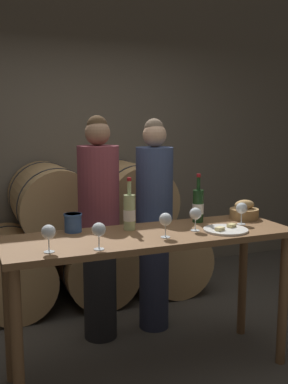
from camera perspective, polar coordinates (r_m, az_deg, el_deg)
ground_plane at (r=3.25m, az=0.85°, el=-21.76°), size 10.00×10.00×0.00m
stone_wall_back at (r=4.77m, az=-8.94°, el=8.20°), size 10.00×0.12×3.20m
barrel_stack at (r=4.32m, az=-6.76°, el=-5.61°), size 2.15×0.98×1.28m
tasting_table at (r=2.91m, az=0.89°, el=-7.92°), size 1.87×0.60×0.95m
person_left at (r=3.39m, az=-5.73°, el=-4.41°), size 0.31×0.31×1.70m
person_right at (r=3.54m, az=1.31°, el=-3.86°), size 0.29×0.29×1.68m
wine_bottle_red at (r=3.19m, az=6.88°, el=-1.73°), size 0.08×0.08×0.34m
wine_bottle_white at (r=2.95m, az=-1.87°, el=-2.54°), size 0.08×0.08×0.35m
blue_crock at (r=2.94m, az=-9.01°, el=-3.78°), size 0.12×0.12×0.12m
bread_basket at (r=3.37m, az=12.61°, el=-2.42°), size 0.21×0.21×0.14m
cheese_plate at (r=2.99m, az=10.33°, el=-4.72°), size 0.29×0.29×0.04m
wine_glass_far_left at (r=2.50m, az=-12.03°, el=-5.04°), size 0.08×0.08×0.15m
wine_glass_left at (r=2.51m, az=-5.76°, el=-4.84°), size 0.08×0.08×0.15m
wine_glass_center at (r=2.76m, az=2.75°, el=-3.54°), size 0.08×0.08×0.15m
wine_glass_right at (r=2.94m, az=6.56°, el=-2.81°), size 0.08×0.08×0.15m
wine_glass_far_right at (r=3.17m, az=12.30°, el=-2.09°), size 0.08×0.08×0.15m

